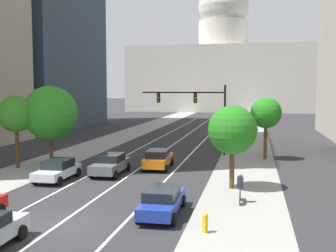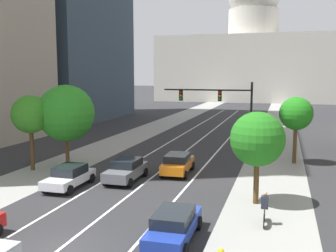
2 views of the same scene
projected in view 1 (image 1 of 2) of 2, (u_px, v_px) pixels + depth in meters
The scene contains 18 objects.
ground_plane at pixel (188, 134), 59.09m from camera, with size 400.00×400.00×0.00m, color #2B2B2D.
sidewalk_left at pixel (120, 137), 55.94m from camera, with size 4.94×130.00×0.01m, color gray.
sidewalk_right at pixel (249, 140), 52.50m from camera, with size 4.94×130.00×0.01m, color gray.
lane_stripe_left at pixel (140, 148), 45.08m from camera, with size 0.16×90.00×0.01m, color white.
lane_stripe_center at pixel (167, 149), 44.47m from camera, with size 0.16×90.00×0.01m, color white.
lane_stripe_right at pixel (195, 150), 43.86m from camera, with size 0.16×90.00×0.01m, color white.
capitol_building at pixel (223, 69), 120.64m from camera, with size 52.46×22.82×38.09m.
car_white at pixel (58, 170), 29.50m from camera, with size 2.03×4.46×1.48m.
car_orange at pixel (158, 159), 33.77m from camera, with size 2.17×4.51×1.55m.
car_gray at pixel (111, 164), 31.49m from camera, with size 2.05×4.54×1.55m.
car_blue at pixel (162, 200), 21.40m from camera, with size 2.02×4.84×1.44m.
traffic_signal_mast at pixel (198, 106), 40.54m from camera, with size 8.33×0.39×6.88m.
fire_hydrant at pixel (205, 223), 18.78m from camera, with size 0.26×0.35×0.91m.
cyclist at pixel (240, 188), 23.71m from camera, with size 0.36×1.70×1.72m.
street_tree_mid_left at pixel (16, 114), 33.67m from camera, with size 2.99×2.99×5.96m.
street_tree_far_right at pixel (232, 130), 26.77m from camera, with size 3.18×3.18×5.45m.
street_tree_mid_right at pixel (266, 113), 37.83m from camera, with size 2.81×2.81×5.69m.
street_tree_near_left at pixel (50, 113), 34.93m from camera, with size 4.58×4.58×6.74m.
Camera 1 is at (9.08, -18.11, 6.54)m, focal length 44.34 mm.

